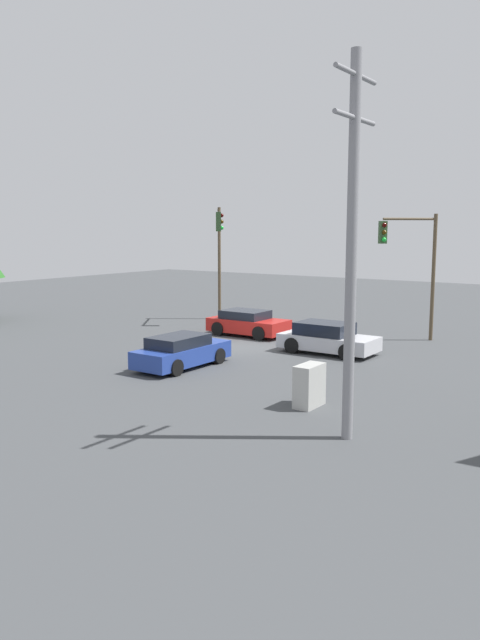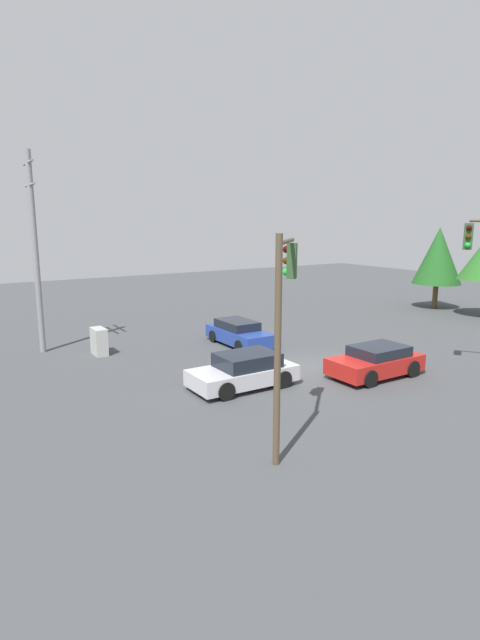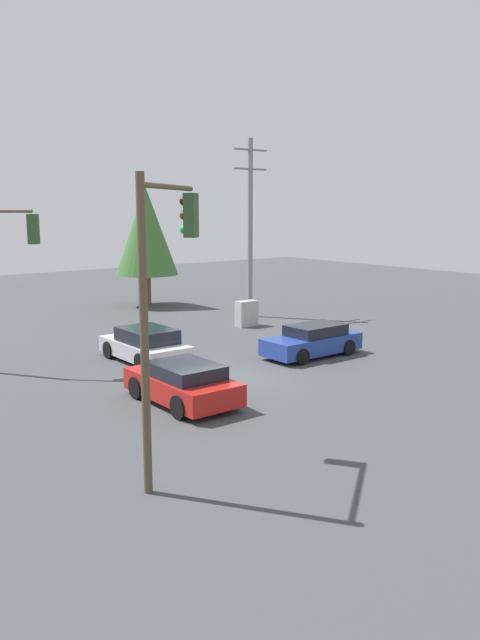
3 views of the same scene
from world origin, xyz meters
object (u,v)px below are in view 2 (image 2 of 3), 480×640
(sedan_red, at_px, (376,361))
(electrical_cabinet, at_px, (99,341))
(sedan_blue, at_px, (239,333))
(traffic_signal_main, at_px, (284,306))
(sedan_silver, at_px, (244,371))

(sedan_red, relative_size, electrical_cabinet, 3.07)
(sedan_blue, distance_m, electrical_cabinet, 7.03)
(traffic_signal_main, bearing_deg, sedan_red, -21.19)
(sedan_red, distance_m, electrical_cabinet, 12.95)
(sedan_silver, bearing_deg, traffic_signal_main, 158.97)
(sedan_blue, xyz_separation_m, sedan_red, (7.57, 2.01, 0.01))
(traffic_signal_main, xyz_separation_m, electrical_cabinet, (-12.76, -1.43, -3.46))
(sedan_red, relative_size, traffic_signal_main, 0.66)
(electrical_cabinet, bearing_deg, traffic_signal_main, 6.41)
(sedan_red, height_order, sedan_silver, sedan_silver)
(sedan_red, bearing_deg, sedan_blue, 14.84)
(sedan_blue, relative_size, sedan_silver, 1.01)
(sedan_blue, xyz_separation_m, electrical_cabinet, (-1.97, -6.75, 0.03))
(traffic_signal_main, bearing_deg, electrical_cabinet, 51.44)
(sedan_silver, xyz_separation_m, electrical_cabinet, (-7.78, -3.35, 0.00))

